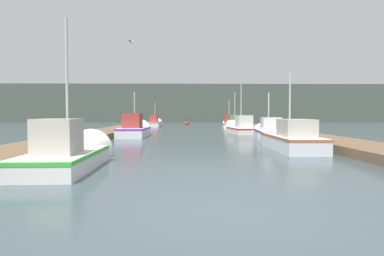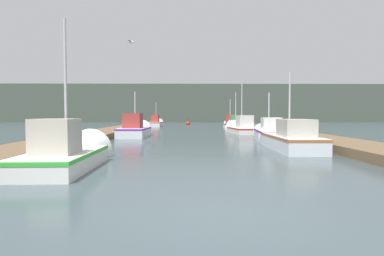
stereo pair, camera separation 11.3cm
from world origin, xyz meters
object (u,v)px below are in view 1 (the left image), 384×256
Objects in this scene: channel_buoy at (187,123)px; fishing_boat_6 at (229,124)px; fishing_boat_2 at (268,133)px; fishing_boat_5 at (235,125)px; fishing_boat_3 at (135,130)px; fishing_boat_7 at (155,123)px; fishing_boat_1 at (287,138)px; seagull_lead at (131,42)px; fishing_boat_4 at (240,128)px; fishing_boat_0 at (72,153)px; mooring_piling_0 at (65,136)px.

fishing_boat_6 is at bearing -67.02° from channel_buoy.
fishing_boat_5 reaches higher than fishing_boat_2.
fishing_boat_7 is (-0.28, 19.93, -0.06)m from fishing_boat_3.
seagull_lead is (-7.35, 0.46, 4.57)m from fishing_boat_1.
fishing_boat_1 is at bearing -76.10° from seagull_lead.
fishing_boat_1 is 1.09× the size of fishing_boat_4.
fishing_boat_4 is at bearing -60.01° from fishing_boat_7.
channel_buoy is at bearing 12.81° from seagull_lead.
fishing_boat_3 is at bearing -98.13° from channel_buoy.
fishing_boat_6 is at bearing -0.77° from seagull_lead.
fishing_boat_6 reaches higher than fishing_boat_3.
fishing_boat_6 is 4.13× the size of channel_buoy.
fishing_boat_4 reaches higher than fishing_boat_2.
fishing_boat_7 reaches higher than fishing_boat_2.
fishing_boat_0 is 1.11× the size of fishing_boat_6.
fishing_boat_6 is (8.68, 29.27, 0.08)m from fishing_boat_0.
fishing_boat_5 is 10.41× the size of seagull_lead.
seagull_lead is at bearing -104.65° from fishing_boat_6.
fishing_boat_4 is 5.11× the size of channel_buoy.
fishing_boat_5 is 19.90m from seagull_lead.
fishing_boat_5 is at bearing 63.76° from mooring_piling_0.
fishing_boat_2 is at bearing 48.23° from fishing_boat_0.
mooring_piling_0 is (-1.39, -10.38, 0.20)m from fishing_boat_3.
fishing_boat_3 is 4.68× the size of channel_buoy.
seagull_lead is at bearing -94.64° from channel_buoy.
fishing_boat_2 is 11.80m from mooring_piling_0.
fishing_boat_0 is 30.53m from fishing_boat_6.
fishing_boat_2 is 8.36m from fishing_boat_4.
seagull_lead is (0.96, 5.84, 4.62)m from fishing_boat_0.
fishing_boat_0 is at bearing -171.90° from seagull_lead.
fishing_boat_0 is 0.92× the size of fishing_boat_2.
seagull_lead is at bearing -107.76° from fishing_boat_5.
fishing_boat_4 reaches higher than fishing_boat_1.
fishing_boat_0 is at bearing -88.25° from fishing_boat_3.
fishing_boat_4 is at bearing 91.84° from fishing_boat_1.
fishing_boat_4 is 5.48m from fishing_boat_5.
fishing_boat_6 is (0.18, 19.40, 0.02)m from fishing_boat_2.
fishing_boat_5 is 0.94× the size of fishing_boat_7.
fishing_boat_5 is 5.13× the size of channel_buoy.
channel_buoy is at bearing 96.28° from fishing_boat_4.
fishing_boat_4 reaches higher than channel_buoy.
channel_buoy is at bearing 116.57° from fishing_boat_6.
fishing_boat_0 is at bearing -104.60° from fishing_boat_5.
fishing_boat_3 is 10.48m from mooring_piling_0.
mooring_piling_0 is (-9.93, -6.36, 0.23)m from fishing_boat_2.
fishing_boat_1 is at bearing 31.93° from fishing_boat_0.
fishing_boat_4 is 4.21× the size of mooring_piling_0.
fishing_boat_0 reaches higher than fishing_boat_5.
fishing_boat_5 is (8.52, 23.69, 0.08)m from fishing_boat_0.
fishing_boat_7 is at bearing 113.89° from fishing_boat_4.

